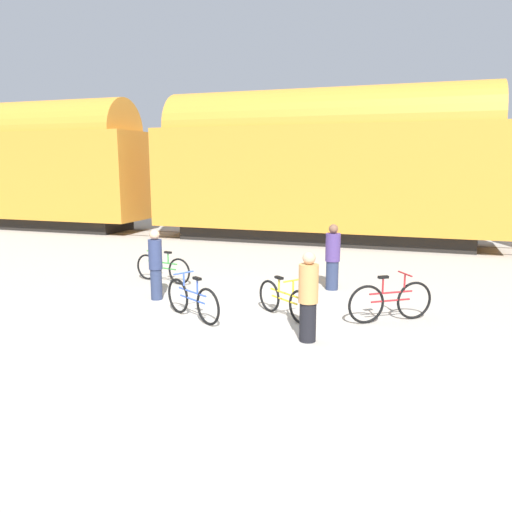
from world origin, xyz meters
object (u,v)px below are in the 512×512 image
bicycle_blue (192,300)px  person_in_tan (308,297)px  bicycle_yellow (284,300)px  bicycle_maroon (391,301)px  freight_train (322,162)px  person_in_purple (333,257)px  person_in_navy (156,264)px  bicycle_green (163,268)px

bicycle_blue → person_in_tan: person_in_tan is taller
bicycle_yellow → bicycle_maroon: bearing=12.0°
freight_train → person_in_purple: freight_train is taller
bicycle_maroon → person_in_tan: 2.04m
bicycle_yellow → person_in_navy: bearing=172.6°
bicycle_green → person_in_purple: size_ratio=1.08×
person_in_navy → bicycle_blue: bearing=-57.4°
bicycle_yellow → person_in_tan: 1.41m
freight_train → bicycle_green: size_ratio=24.38×
person_in_tan → person_in_navy: bearing=74.1°
bicycle_green → bicycle_blue: bearing=-51.1°
person_in_purple → bicycle_maroon: bearing=-36.0°
freight_train → bicycle_yellow: bearing=-83.0°
person_in_tan → bicycle_yellow: bearing=38.7°
bicycle_green → person_in_navy: size_ratio=1.09×
bicycle_blue → person_in_purple: person_in_purple is taller
freight_train → bicycle_maroon: bearing=-71.0°
person_in_navy → bicycle_yellow: bearing=-28.0°
freight_train → bicycle_yellow: size_ratio=30.98×
bicycle_yellow → bicycle_green: 4.17m
freight_train → bicycle_maroon: freight_train is taller
person_in_purple → bicycle_blue: bearing=-106.1°
bicycle_green → person_in_tan: size_ratio=1.10×
bicycle_yellow → person_in_purple: size_ratio=0.85×
bicycle_blue → bicycle_yellow: bearing=20.6°
person_in_tan → person_in_purple: size_ratio=0.99×
person_in_tan → person_in_navy: size_ratio=0.99×
person_in_purple → person_in_navy: person_in_purple is taller
person_in_purple → person_in_navy: 4.13m
bicycle_maroon → person_in_navy: person_in_navy is taller
bicycle_maroon → person_in_tan: size_ratio=0.96×
bicycle_blue → person_in_tan: (2.40, -0.51, 0.40)m
bicycle_yellow → bicycle_green: bicycle_green is taller
bicycle_green → bicycle_blue: size_ratio=1.12×
bicycle_yellow → person_in_navy: size_ratio=0.86×
person_in_tan → person_in_purple: bearing=9.7°
person_in_navy → person_in_purple: bearing=10.1°
freight_train → bicycle_yellow: 10.07m
bicycle_yellow → person_in_navy: (-3.05, 0.39, 0.44)m
freight_train → bicycle_green: freight_train is taller
bicycle_green → person_in_tan: bearing=-34.3°
person_in_tan → bicycle_blue: bearing=84.3°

